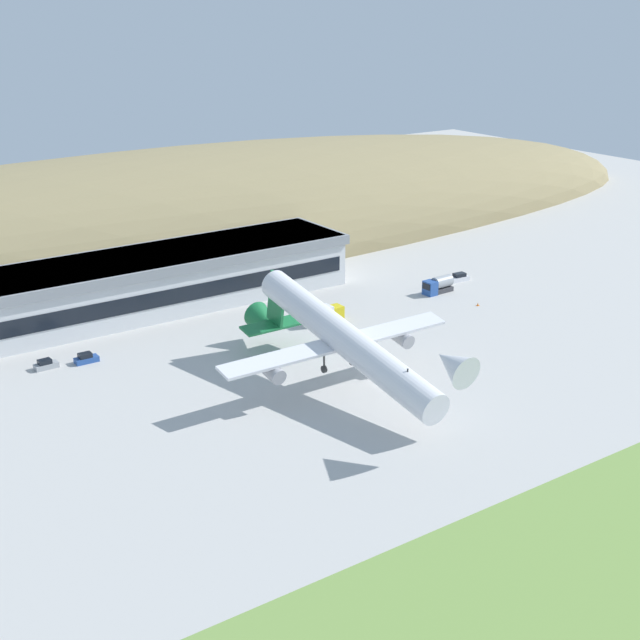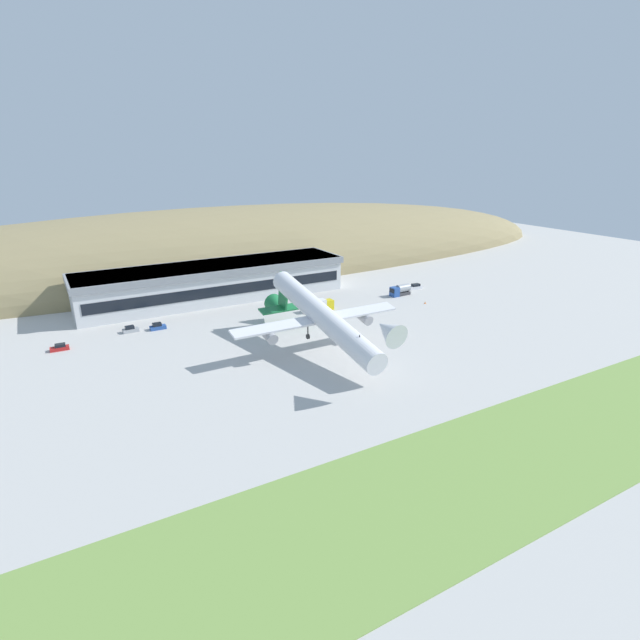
% 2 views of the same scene
% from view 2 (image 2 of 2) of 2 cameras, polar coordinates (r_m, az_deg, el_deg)
% --- Properties ---
extents(ground_plane, '(385.75, 385.75, 0.00)m').
position_cam_2_polar(ground_plane, '(110.28, 3.63, -3.02)').
color(ground_plane, '#B7B5AF').
extents(grass_strip_foreground, '(347.17, 23.92, 0.08)m').
position_cam_2_polar(grass_strip_foreground, '(79.95, 22.81, -13.61)').
color(grass_strip_foreground, '#759947').
rests_on(grass_strip_foreground, ground_plane).
extents(hill_backdrop, '(318.16, 71.13, 43.06)m').
position_cam_2_polar(hill_backdrop, '(191.41, -10.70, 6.14)').
color(hill_backdrop, '#8E7F56').
rests_on(hill_backdrop, ground_plane).
extents(terminal_building, '(76.10, 18.27, 10.21)m').
position_cam_2_polar(terminal_building, '(146.57, -11.98, 4.53)').
color(terminal_building, silver).
rests_on(terminal_building, ground_plane).
extents(cargo_airplane, '(38.87, 50.84, 13.34)m').
position_cam_2_polar(cargo_airplane, '(105.16, 0.05, 0.43)').
color(cargo_airplane, silver).
extents(service_car_0, '(3.73, 1.76, 1.60)m').
position_cam_2_polar(service_car_0, '(126.40, -18.06, -0.73)').
color(service_car_0, '#264C99').
rests_on(service_car_0, ground_plane).
extents(service_car_1, '(4.63, 2.07, 1.69)m').
position_cam_2_polar(service_car_1, '(158.14, 10.83, 3.74)').
color(service_car_1, silver).
rests_on(service_car_1, ground_plane).
extents(service_car_2, '(3.83, 1.72, 1.44)m').
position_cam_2_polar(service_car_2, '(121.54, -27.60, -2.82)').
color(service_car_2, '#B21E1E').
rests_on(service_car_2, ground_plane).
extents(service_car_3, '(3.69, 1.78, 1.53)m').
position_cam_2_polar(service_car_3, '(126.65, -20.85, -1.02)').
color(service_car_3, '#999EA3').
rests_on(service_car_3, ground_plane).
extents(fuel_truck, '(7.33, 2.44, 3.09)m').
position_cam_2_polar(fuel_truck, '(133.95, 0.02, 1.69)').
color(fuel_truck, gold).
rests_on(fuel_truck, ground_plane).
extents(box_truck, '(6.58, 2.67, 3.24)m').
position_cam_2_polar(box_truck, '(150.25, 9.17, 3.38)').
color(box_truck, '#264C99').
rests_on(box_truck, ground_plane).
extents(traffic_cone_0, '(0.52, 0.52, 0.58)m').
position_cam_2_polar(traffic_cone_0, '(143.80, 11.93, 1.98)').
color(traffic_cone_0, orange).
rests_on(traffic_cone_0, ground_plane).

